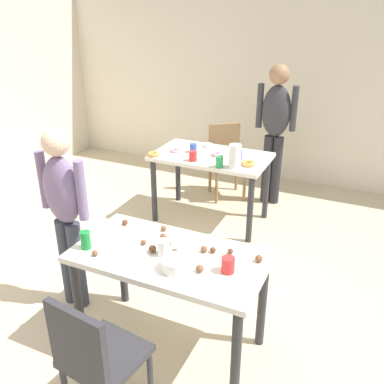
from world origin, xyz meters
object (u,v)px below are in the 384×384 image
object	(u,v)px
chair_near_table	(95,356)
person_girl_near	(64,206)
dining_table_near	(170,268)
mixing_bowl	(176,264)
pitcher_far	(235,156)
dining_table_far	(211,165)
soda_can	(86,240)
person_adult_far	(275,123)
chair_far_table	(226,156)

from	to	relation	value
chair_near_table	person_girl_near	size ratio (longest dim) A/B	0.60
dining_table_near	chair_near_table	bearing A→B (deg)	-97.13
mixing_bowl	pitcher_far	size ratio (longest dim) A/B	0.76
dining_table_far	pitcher_far	world-z (taller)	pitcher_far
pitcher_far	soda_can	bearing A→B (deg)	-102.60
dining_table_near	mixing_bowl	distance (m)	0.23
dining_table_near	person_girl_near	size ratio (longest dim) A/B	0.86
soda_can	pitcher_far	world-z (taller)	pitcher_far
person_adult_far	pitcher_far	world-z (taller)	person_adult_far
chair_near_table	pitcher_far	xyz separation A→B (m)	(-0.04, 2.30, 0.37)
person_adult_far	mixing_bowl	distance (m)	2.70
dining_table_far	person_adult_far	world-z (taller)	person_adult_far
chair_far_table	person_adult_far	size ratio (longest dim) A/B	0.54
dining_table_far	chair_far_table	world-z (taller)	chair_far_table
dining_table_far	chair_far_table	distance (m)	0.71
dining_table_near	mixing_bowl	size ratio (longest dim) A/B	6.97
mixing_bowl	pitcher_far	bearing A→B (deg)	98.09
person_adult_far	dining_table_far	bearing A→B (deg)	-123.87
chair_far_table	mixing_bowl	size ratio (longest dim) A/B	4.88
dining_table_far	chair_near_table	xyz separation A→B (m)	(0.38, -2.56, -0.15)
chair_near_table	mixing_bowl	world-z (taller)	chair_near_table
person_girl_near	mixing_bowl	bearing A→B (deg)	-12.43
dining_table_near	pitcher_far	world-z (taller)	pitcher_far
dining_table_far	dining_table_near	bearing A→B (deg)	-75.67
dining_table_near	dining_table_far	bearing A→B (deg)	104.33
dining_table_far	chair_near_table	distance (m)	2.59
person_girl_near	mixing_bowl	world-z (taller)	person_girl_near
chair_near_table	mixing_bowl	bearing A→B (deg)	70.16
dining_table_far	soda_can	distance (m)	2.02
person_adult_far	chair_far_table	bearing A→B (deg)	-178.07
dining_table_near	mixing_bowl	xyz separation A→B (m)	(0.12, -0.13, 0.15)
mixing_bowl	pitcher_far	xyz separation A→B (m)	(-0.25, 1.73, 0.08)
chair_near_table	mixing_bowl	size ratio (longest dim) A/B	4.88
person_girl_near	pitcher_far	bearing A→B (deg)	62.85
chair_far_table	chair_near_table	bearing A→B (deg)	-81.72
dining_table_near	chair_far_table	distance (m)	2.61
person_girl_near	pitcher_far	size ratio (longest dim) A/B	6.20
chair_far_table	person_girl_near	distance (m)	2.50
person_adult_far	dining_table_near	bearing A→B (deg)	-90.07
dining_table_far	person_adult_far	size ratio (longest dim) A/B	0.74
mixing_bowl	soda_can	size ratio (longest dim) A/B	1.46
mixing_bowl	soda_can	bearing A→B (deg)	-177.22
chair_near_table	chair_far_table	world-z (taller)	same
chair_far_table	person_adult_far	bearing A→B (deg)	1.93
chair_near_table	soda_can	distance (m)	0.76
dining_table_near	soda_can	size ratio (longest dim) A/B	10.20
chair_far_table	mixing_bowl	distance (m)	2.78
chair_near_table	soda_can	bearing A→B (deg)	128.86
pitcher_far	mixing_bowl	bearing A→B (deg)	-81.91
dining_table_near	pitcher_far	size ratio (longest dim) A/B	5.33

